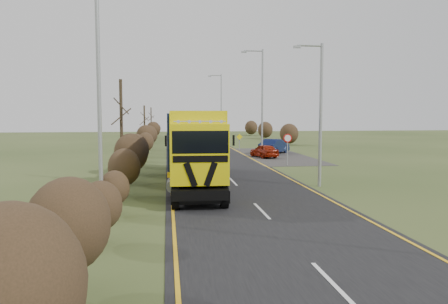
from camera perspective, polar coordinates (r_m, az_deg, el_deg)
name	(u,v)px	position (r m, az deg, el deg)	size (l,w,h in m)	color
ground	(245,194)	(22.38, 2.73, -5.51)	(160.00, 160.00, 0.00)	#33431D
road	(221,169)	(32.15, -0.42, -2.27)	(8.00, 120.00, 0.02)	black
layby	(274,155)	(43.12, 6.54, -0.44)	(6.00, 18.00, 0.02)	#2C2A27
lane_markings	(221,170)	(31.85, -0.35, -2.31)	(7.52, 116.00, 0.01)	gold
hedgerow	(136,151)	(29.72, -11.46, 0.15)	(2.24, 102.04, 6.05)	#322416
lorry	(191,143)	(25.44, -4.34, 1.18)	(2.95, 15.17, 4.22)	black
car_red_hatchback	(264,151)	(40.98, 5.26, 0.14)	(1.47, 3.66, 1.25)	maroon
car_blue_sedan	(274,146)	(45.02, 6.60, 0.73)	(1.60, 4.59, 1.51)	#091236
streetlight_near	(319,109)	(24.93, 12.34, 5.50)	(1.70, 0.18, 7.95)	#999C9E
streetlight_mid	(261,97)	(42.51, 4.83, 7.15)	(2.17, 0.20, 10.24)	#999C9E
streetlight_far	(220,104)	(68.89, -0.49, 6.33)	(2.16, 0.20, 10.23)	#999C9E
left_pole	(98,74)	(17.44, -16.07, 9.79)	(0.16, 0.16, 11.19)	#999C9E
speed_sign	(288,143)	(35.04, 8.30, 1.17)	(0.69, 0.10, 2.51)	#999C9E
warning_board	(239,140)	(49.26, 2.03, 1.55)	(0.70, 0.11, 1.85)	#999C9E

